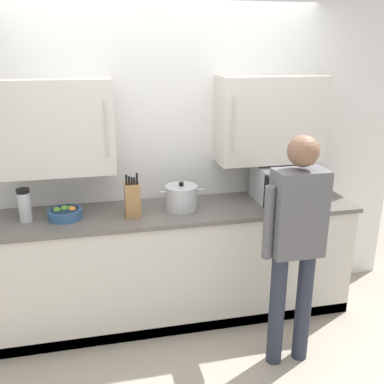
{
  "coord_description": "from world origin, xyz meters",
  "views": [
    {
      "loc": [
        -0.52,
        -2.27,
        2.14
      ],
      "look_at": [
        0.15,
        0.78,
        1.1
      ],
      "focal_mm": 40.11,
      "sensor_mm": 36.0,
      "label": 1
    }
  ],
  "objects_px": {
    "thermos_flask": "(25,205)",
    "knife_block": "(132,199)",
    "stock_pot": "(181,197)",
    "fruit_bowl": "(65,213)",
    "person_figure": "(296,234)",
    "microwave_oven": "(282,183)"
  },
  "relations": [
    {
      "from": "stock_pot",
      "to": "person_figure",
      "type": "height_order",
      "value": "person_figure"
    },
    {
      "from": "microwave_oven",
      "to": "stock_pot",
      "type": "bearing_deg",
      "value": -177.8
    },
    {
      "from": "microwave_oven",
      "to": "fruit_bowl",
      "type": "xyz_separation_m",
      "value": [
        -1.73,
        -0.04,
        -0.1
      ]
    },
    {
      "from": "fruit_bowl",
      "to": "stock_pot",
      "type": "bearing_deg",
      "value": 0.5
    },
    {
      "from": "fruit_bowl",
      "to": "person_figure",
      "type": "height_order",
      "value": "person_figure"
    },
    {
      "from": "thermos_flask",
      "to": "fruit_bowl",
      "type": "bearing_deg",
      "value": -0.58
    },
    {
      "from": "fruit_bowl",
      "to": "thermos_flask",
      "type": "bearing_deg",
      "value": 179.42
    },
    {
      "from": "person_figure",
      "to": "fruit_bowl",
      "type": "bearing_deg",
      "value": 154.94
    },
    {
      "from": "thermos_flask",
      "to": "knife_block",
      "type": "bearing_deg",
      "value": -3.81
    },
    {
      "from": "fruit_bowl",
      "to": "thermos_flask",
      "type": "xyz_separation_m",
      "value": [
        -0.28,
        0.0,
        0.08
      ]
    },
    {
      "from": "stock_pot",
      "to": "knife_block",
      "type": "distance_m",
      "value": 0.39
    },
    {
      "from": "fruit_bowl",
      "to": "person_figure",
      "type": "bearing_deg",
      "value": -25.06
    },
    {
      "from": "microwave_oven",
      "to": "knife_block",
      "type": "relative_size",
      "value": 2.11
    },
    {
      "from": "microwave_oven",
      "to": "thermos_flask",
      "type": "distance_m",
      "value": 2.01
    },
    {
      "from": "thermos_flask",
      "to": "stock_pot",
      "type": "distance_m",
      "value": 1.16
    },
    {
      "from": "stock_pot",
      "to": "knife_block",
      "type": "relative_size",
      "value": 1.04
    },
    {
      "from": "thermos_flask",
      "to": "person_figure",
      "type": "xyz_separation_m",
      "value": [
        1.79,
        -0.71,
        -0.09
      ]
    },
    {
      "from": "fruit_bowl",
      "to": "knife_block",
      "type": "distance_m",
      "value": 0.51
    },
    {
      "from": "fruit_bowl",
      "to": "thermos_flask",
      "type": "height_order",
      "value": "thermos_flask"
    },
    {
      "from": "fruit_bowl",
      "to": "stock_pot",
      "type": "height_order",
      "value": "stock_pot"
    },
    {
      "from": "microwave_oven",
      "to": "knife_block",
      "type": "distance_m",
      "value": 1.24
    },
    {
      "from": "microwave_oven",
      "to": "thermos_flask",
      "type": "relative_size",
      "value": 2.86
    }
  ]
}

